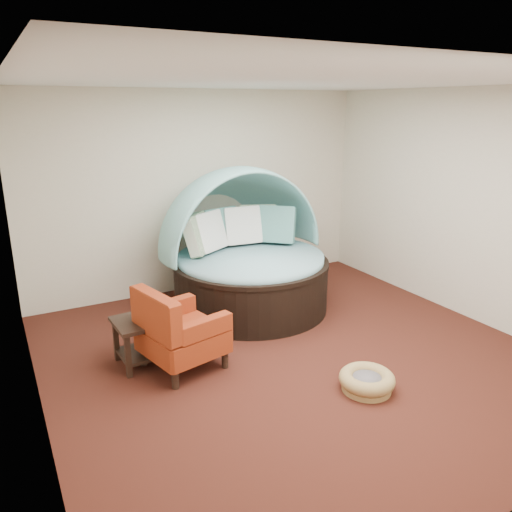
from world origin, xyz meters
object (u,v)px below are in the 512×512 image
canopy_daybed (246,243)px  side_table (141,335)px  pet_basket (367,381)px  red_armchair (178,332)px

canopy_daybed → side_table: 1.99m
canopy_daybed → pet_basket: 2.54m
pet_basket → red_armchair: (-1.41, 1.23, 0.31)m
pet_basket → red_armchair: red_armchair is taller
pet_basket → red_armchair: 1.90m
red_armchair → side_table: (-0.31, 0.28, -0.09)m
canopy_daybed → side_table: canopy_daybed is taller
canopy_daybed → pet_basket: (0.03, -2.42, -0.76)m
canopy_daybed → red_armchair: 1.88m
pet_basket → side_table: side_table is taller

